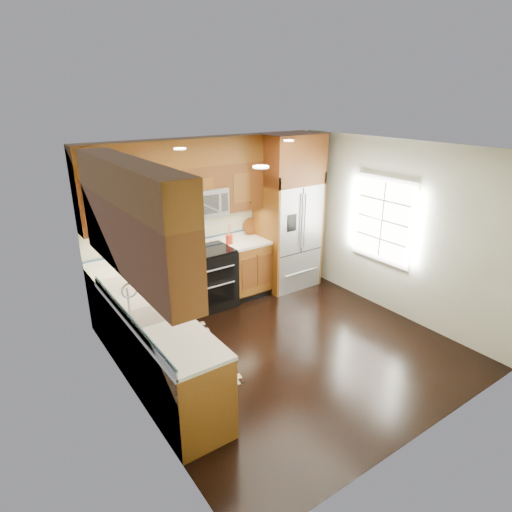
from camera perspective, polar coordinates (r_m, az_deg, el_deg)
ground at (r=5.87m, az=4.05°, el=-12.01°), size 4.00×4.00×0.00m
wall_back at (r=6.87m, az=-6.18°, el=4.80°), size 4.00×0.02×2.60m
wall_left at (r=4.40m, az=-16.39°, el=-5.36°), size 0.02×4.00×2.60m
wall_right at (r=6.67m, az=17.90°, el=3.42°), size 0.02×4.00×2.60m
window at (r=6.75m, az=16.54°, el=4.64°), size 0.04×1.10×1.30m
base_cabinets at (r=5.77m, az=-11.29°, el=-7.87°), size 2.85×3.00×0.90m
countertop at (r=5.71m, az=-10.80°, el=-2.88°), size 2.86×3.01×0.04m
upper_cabinets at (r=5.41m, az=-12.50°, el=8.02°), size 2.85×3.00×1.15m
range at (r=6.76m, az=-6.40°, el=-2.96°), size 0.76×0.67×0.95m
microwave at (r=6.49m, az=-7.38°, el=7.10°), size 0.76×0.40×0.42m
refrigerator at (r=7.27m, az=4.29°, el=5.79°), size 0.98×0.75×2.60m
sink_faucet at (r=4.80m, az=-13.94°, el=-6.92°), size 0.54×0.44×0.37m
rug at (r=5.72m, az=-9.13°, el=-13.19°), size 1.22×1.73×0.01m
knife_block at (r=6.41m, az=-10.29°, el=1.23°), size 0.16×0.19×0.31m
utensil_crock at (r=6.81m, az=-3.60°, el=2.54°), size 0.14×0.14×0.32m
cutting_board at (r=7.29m, az=-0.69°, el=3.00°), size 0.33×0.33×0.02m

